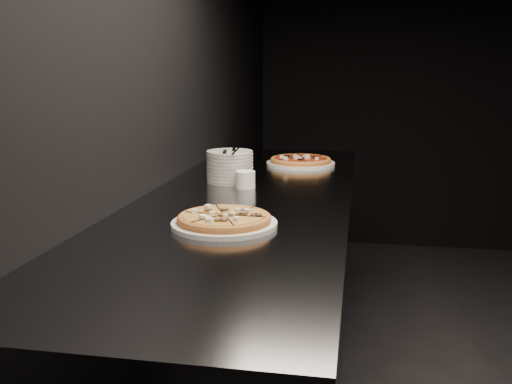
% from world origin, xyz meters
% --- Properties ---
extents(wall_left, '(0.02, 5.00, 2.80)m').
position_xyz_m(wall_left, '(-2.50, 0.00, 1.40)').
color(wall_left, black).
rests_on(wall_left, floor).
extents(counter, '(0.74, 2.44, 0.92)m').
position_xyz_m(counter, '(-2.13, 0.00, 0.46)').
color(counter, slate).
rests_on(counter, floor).
extents(pizza_mushroom, '(0.31, 0.31, 0.04)m').
position_xyz_m(pizza_mushroom, '(-2.12, -0.44, 0.94)').
color(pizza_mushroom, silver).
rests_on(pizza_mushroom, counter).
extents(pizza_tomato, '(0.36, 0.36, 0.04)m').
position_xyz_m(pizza_tomato, '(-2.01, 0.69, 0.94)').
color(pizza_tomato, silver).
rests_on(pizza_tomato, counter).
extents(plate_stack, '(0.19, 0.19, 0.13)m').
position_xyz_m(plate_stack, '(-2.25, 0.23, 0.98)').
color(plate_stack, silver).
rests_on(plate_stack, counter).
extents(cutlery, '(0.07, 0.20, 0.01)m').
position_xyz_m(cutlery, '(-2.24, 0.22, 1.05)').
color(cutlery, silver).
rests_on(cutlery, plate_stack).
extents(ramekin, '(0.08, 0.08, 0.07)m').
position_xyz_m(ramekin, '(-2.16, 0.12, 0.96)').
color(ramekin, white).
rests_on(ramekin, counter).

